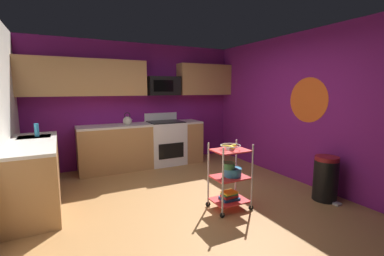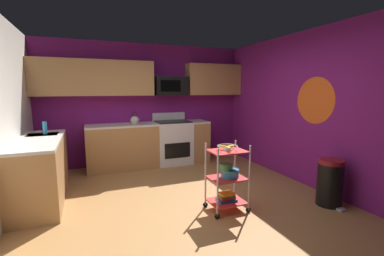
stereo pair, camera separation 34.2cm
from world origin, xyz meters
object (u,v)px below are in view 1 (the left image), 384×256
(book_stack, at_px, (229,196))
(dish_soap_bottle, at_px, (37,130))
(kettle, at_px, (127,121))
(mixing_bowl_large, at_px, (232,172))
(microwave, at_px, (163,86))
(mixing_bowl_small, at_px, (229,165))
(fruit_bowl, at_px, (230,146))
(oven_range, at_px, (166,142))
(trash_can, at_px, (326,178))
(rolling_cart, at_px, (230,177))

(book_stack, bearing_deg, dish_soap_bottle, 143.34)
(book_stack, bearing_deg, kettle, 107.49)
(mixing_bowl_large, xyz_separation_m, kettle, (-0.83, 2.49, 0.48))
(book_stack, distance_m, dish_soap_bottle, 3.03)
(microwave, xyz_separation_m, dish_soap_bottle, (-2.37, -0.86, -0.68))
(mixing_bowl_large, xyz_separation_m, dish_soap_bottle, (-2.37, 1.74, 0.50))
(kettle, distance_m, dish_soap_bottle, 1.72)
(microwave, distance_m, mixing_bowl_small, 2.82)
(fruit_bowl, bearing_deg, mixing_bowl_small, -170.99)
(oven_range, relative_size, mixing_bowl_small, 6.04)
(fruit_bowl, relative_size, mixing_bowl_small, 1.49)
(microwave, xyz_separation_m, mixing_bowl_small, (-0.06, -2.60, -1.08))
(microwave, bearing_deg, trash_can, -65.07)
(kettle, distance_m, trash_can, 3.70)
(fruit_bowl, height_order, trash_can, fruit_bowl)
(kettle, height_order, dish_soap_bottle, kettle)
(oven_range, height_order, fruit_bowl, oven_range)
(mixing_bowl_large, bearing_deg, mixing_bowl_small, -176.73)
(mixing_bowl_large, distance_m, book_stack, 0.34)
(fruit_bowl, distance_m, mixing_bowl_large, 0.36)
(rolling_cart, height_order, fruit_bowl, rolling_cart)
(mixing_bowl_small, bearing_deg, microwave, 88.67)
(microwave, relative_size, kettle, 2.65)
(oven_range, xyz_separation_m, microwave, (-0.00, 0.10, 1.22))
(fruit_bowl, distance_m, mixing_bowl_small, 0.26)
(book_stack, xyz_separation_m, dish_soap_bottle, (-2.33, 1.74, 0.84))
(kettle, xyz_separation_m, dish_soap_bottle, (-1.55, -0.75, 0.02))
(rolling_cart, bearing_deg, kettle, 107.49)
(fruit_bowl, bearing_deg, microwave, 89.19)
(rolling_cart, distance_m, mixing_bowl_large, 0.08)
(rolling_cart, distance_m, fruit_bowl, 0.42)
(oven_range, bearing_deg, fruit_bowl, -90.85)
(rolling_cart, relative_size, trash_can, 1.39)
(rolling_cart, relative_size, fruit_bowl, 3.36)
(oven_range, distance_m, trash_can, 3.21)
(microwave, xyz_separation_m, book_stack, (-0.04, -2.60, -1.52))
(oven_range, bearing_deg, rolling_cart, -90.85)
(microwave, relative_size, rolling_cart, 0.77)
(trash_can, bearing_deg, book_stack, 164.35)
(microwave, bearing_deg, mixing_bowl_small, -91.33)
(mixing_bowl_large, distance_m, kettle, 2.67)
(rolling_cart, bearing_deg, mixing_bowl_small, -170.99)
(mixing_bowl_large, height_order, kettle, kettle)
(rolling_cart, height_order, trash_can, rolling_cart)
(book_stack, relative_size, trash_can, 0.39)
(fruit_bowl, bearing_deg, book_stack, 0.00)
(fruit_bowl, bearing_deg, mixing_bowl_large, -0.00)
(mixing_bowl_small, height_order, dish_soap_bottle, dish_soap_bottle)
(mixing_bowl_small, relative_size, dish_soap_bottle, 0.91)
(rolling_cart, height_order, book_stack, rolling_cart)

